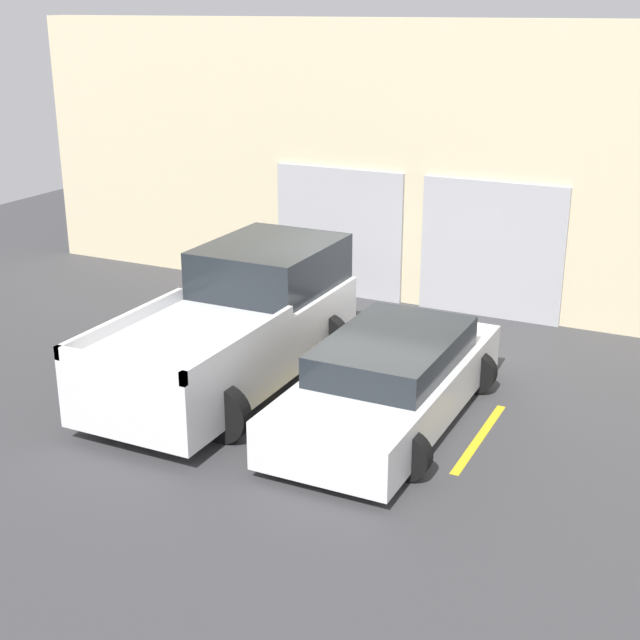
{
  "coord_description": "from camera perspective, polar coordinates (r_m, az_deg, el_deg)",
  "views": [
    {
      "loc": [
        5.37,
        -12.37,
        5.44
      ],
      "look_at": [
        0.0,
        -1.39,
        1.1
      ],
      "focal_mm": 50.0,
      "sensor_mm": 36.0,
      "label": 1
    }
  ],
  "objects": [
    {
      "name": "parking_stripe_far_left",
      "position": [
        14.25,
        -10.38,
        -3.21
      ],
      "size": [
        0.12,
        2.2,
        0.01
      ],
      "primitive_type": "cube",
      "color": "gold",
      "rests_on": "ground"
    },
    {
      "name": "ground_plane",
      "position": [
        14.54,
        2.4,
        -2.44
      ],
      "size": [
        28.0,
        28.0,
        0.0
      ],
      "primitive_type": "plane",
      "color": "#3D3D3F"
    },
    {
      "name": "sedan_white",
      "position": [
        12.28,
        4.52,
        -3.88
      ],
      "size": [
        2.21,
        4.62,
        1.2
      ],
      "color": "white",
      "rests_on": "ground"
    },
    {
      "name": "parking_stripe_left",
      "position": [
        12.97,
        -0.97,
        -5.23
      ],
      "size": [
        0.12,
        2.2,
        0.01
      ],
      "primitive_type": "cube",
      "color": "gold",
      "rests_on": "ground"
    },
    {
      "name": "shophouse_building",
      "position": [
        16.8,
        7.12,
        9.62
      ],
      "size": [
        17.22,
        0.68,
        5.22
      ],
      "color": "beige",
      "rests_on": "ground"
    },
    {
      "name": "parking_stripe_centre",
      "position": [
        12.13,
        10.18,
        -7.42
      ],
      "size": [
        0.12,
        2.2,
        0.01
      ],
      "primitive_type": "cube",
      "color": "gold",
      "rests_on": "ground"
    },
    {
      "name": "pickup_truck",
      "position": [
        13.49,
        -5.35,
        -0.32
      ],
      "size": [
        2.56,
        5.03,
        1.9
      ],
      "color": "white",
      "rests_on": "ground"
    }
  ]
}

